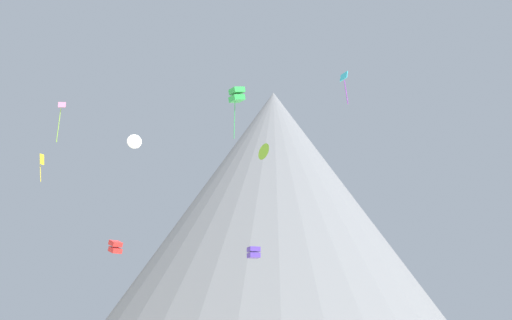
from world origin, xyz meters
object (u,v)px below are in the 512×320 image
kite_pink_high (61,113)px  kite_green_high (237,95)px  kite_red_low (115,247)px  rock_massif (274,217)px  kite_yellow_mid (42,162)px  kite_cyan_mid (344,80)px  kite_white_mid (135,141)px  kite_indigo_low (254,253)px  kite_lime_mid (264,152)px

kite_pink_high → kite_green_high: bearing=-157.1°
kite_green_high → kite_red_low: bearing=-136.5°
rock_massif → kite_pink_high: (-24.97, -51.18, 4.66)m
kite_yellow_mid → kite_cyan_mid: size_ratio=1.23×
kite_white_mid → kite_red_low: (-2.70, 4.48, -11.15)m
kite_red_low → kite_pink_high: bearing=-56.3°
kite_yellow_mid → kite_cyan_mid: bearing=-55.9°
rock_massif → kite_red_low: 56.78m
rock_massif → kite_cyan_mid: 72.02m
kite_cyan_mid → kite_red_low: bearing=-118.9°
kite_cyan_mid → kite_red_low: 33.45m
kite_yellow_mid → kite_cyan_mid: (36.95, -26.40, 0.55)m
kite_yellow_mid → kite_indigo_low: 34.95m
kite_pink_high → kite_lime_mid: 25.63m
kite_lime_mid → kite_cyan_mid: kite_lime_mid is taller
rock_massif → kite_lime_mid: 45.66m
rock_massif → kite_white_mid: (-14.22, -57.35, -0.80)m
kite_white_mid → kite_red_low: size_ratio=0.93×
kite_pink_high → kite_cyan_mid: kite_pink_high is taller
rock_massif → kite_red_low: size_ratio=40.54×
kite_pink_high → kite_red_low: kite_pink_high is taller
rock_massif → kite_lime_mid: rock_massif is taller
kite_lime_mid → kite_cyan_mid: bearing=158.7°
kite_indigo_low → kite_red_low: size_ratio=0.82×
kite_yellow_mid → kite_white_mid: size_ratio=2.28×
kite_pink_high → kite_red_low: 18.54m
kite_pink_high → kite_red_low: (8.05, -1.69, -16.61)m
kite_yellow_mid → rock_massif: bearing=36.8°
rock_massif → kite_yellow_mid: bearing=-122.8°
kite_yellow_mid → kite_lime_mid: size_ratio=1.68×
kite_white_mid → kite_green_high: (11.22, 1.44, 5.75)m
kite_indigo_low → kite_yellow_mid: bearing=-51.8°
kite_pink_high → rock_massif: bearing=-81.0°
kite_white_mid → kite_indigo_low: size_ratio=1.13×
kite_indigo_low → kite_red_low: (-16.09, 7.74, 1.58)m
kite_green_high → kite_cyan_mid: kite_green_high is taller
kite_white_mid → kite_indigo_low: (13.39, -3.26, -12.73)m
kite_lime_mid → kite_white_mid: bearing=91.4°
kite_white_mid → kite_red_low: bearing=99.8°
kite_indigo_low → kite_cyan_mid: bearing=105.1°
rock_massif → kite_lime_mid: size_ratio=32.05×
kite_yellow_mid → kite_red_low: bearing=-52.5°
kite_green_high → kite_red_low: 22.10m
rock_massif → kite_cyan_mid: size_ratio=23.45×
rock_massif → kite_green_high: (-3.00, -55.90, 4.95)m
kite_yellow_mid → kite_pink_high: size_ratio=0.71×
kite_lime_mid → kite_indigo_low: 20.81m
kite_white_mid → kite_pink_high: 13.54m
kite_green_high → kite_pink_high: bearing=-136.3°
kite_cyan_mid → kite_red_low: size_ratio=1.73×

